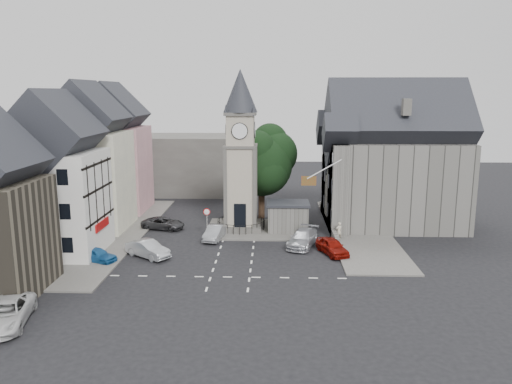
{
  "coord_description": "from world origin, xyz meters",
  "views": [
    {
      "loc": [
        3.23,
        -41.79,
        14.01
      ],
      "look_at": [
        1.65,
        5.0,
        4.6
      ],
      "focal_mm": 35.0,
      "sensor_mm": 36.0,
      "label": 1
    }
  ],
  "objects_px": {
    "car_west_blue": "(97,255)",
    "pedestrian": "(339,231)",
    "car_east_red": "(332,246)",
    "clock_tower": "(241,152)",
    "stone_shelter": "(288,217)"
  },
  "relations": [
    {
      "from": "clock_tower",
      "to": "stone_shelter",
      "type": "height_order",
      "value": "clock_tower"
    },
    {
      "from": "clock_tower",
      "to": "stone_shelter",
      "type": "distance_m",
      "value": 8.15
    },
    {
      "from": "car_west_blue",
      "to": "pedestrian",
      "type": "bearing_deg",
      "value": -49.08
    },
    {
      "from": "car_west_blue",
      "to": "pedestrian",
      "type": "height_order",
      "value": "pedestrian"
    },
    {
      "from": "stone_shelter",
      "to": "car_east_red",
      "type": "bearing_deg",
      "value": -62.59
    },
    {
      "from": "car_east_red",
      "to": "clock_tower",
      "type": "bearing_deg",
      "value": 117.81
    },
    {
      "from": "car_west_blue",
      "to": "pedestrian",
      "type": "relative_size",
      "value": 2.03
    },
    {
      "from": "clock_tower",
      "to": "pedestrian",
      "type": "xyz_separation_m",
      "value": [
        9.63,
        -3.38,
        -7.23
      ]
    },
    {
      "from": "car_west_blue",
      "to": "pedestrian",
      "type": "distance_m",
      "value": 22.24
    },
    {
      "from": "clock_tower",
      "to": "car_east_red",
      "type": "relative_size",
      "value": 3.93
    },
    {
      "from": "clock_tower",
      "to": "pedestrian",
      "type": "distance_m",
      "value": 12.51
    },
    {
      "from": "stone_shelter",
      "to": "car_west_blue",
      "type": "distance_m",
      "value": 19.06
    },
    {
      "from": "clock_tower",
      "to": "stone_shelter",
      "type": "bearing_deg",
      "value": -5.84
    },
    {
      "from": "car_east_red",
      "to": "pedestrian",
      "type": "height_order",
      "value": "pedestrian"
    },
    {
      "from": "clock_tower",
      "to": "car_east_red",
      "type": "distance_m",
      "value": 13.62
    }
  ]
}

